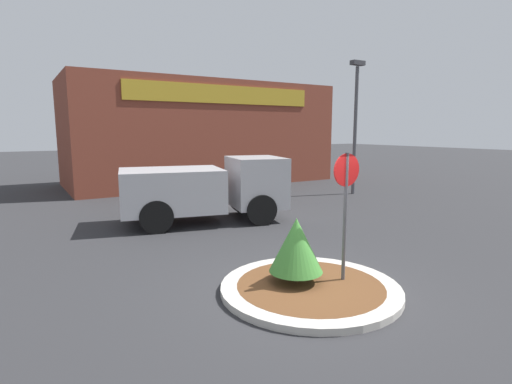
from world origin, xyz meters
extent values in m
plane|color=#2D2D30|center=(0.00, 0.00, 0.00)|extent=(120.00, 120.00, 0.00)
cylinder|color=#BCB7AD|center=(0.00, 0.00, 0.06)|extent=(3.34, 3.34, 0.13)
cylinder|color=brown|center=(0.00, 0.00, 0.07)|extent=(2.74, 2.74, 0.13)
cylinder|color=#4C4C51|center=(0.72, -0.11, 1.29)|extent=(0.07, 0.07, 2.57)
cylinder|color=#B71414|center=(0.72, -0.11, 2.25)|extent=(0.62, 0.03, 0.62)
cylinder|color=brown|center=(-0.13, 0.27, 0.23)|extent=(0.08, 0.08, 0.21)
cone|color=#3D7F33|center=(-0.13, 0.27, 0.85)|extent=(1.01, 1.01, 1.03)
cube|color=#B2B2B7|center=(2.40, 5.87, 1.26)|extent=(2.10, 2.44, 1.64)
cube|color=#B2B2B7|center=(-0.33, 6.51, 1.11)|extent=(3.54, 2.88, 1.33)
cube|color=black|center=(2.97, 5.74, 1.55)|extent=(0.47, 1.85, 0.57)
cylinder|color=black|center=(2.48, 6.90, 0.49)|extent=(1.01, 0.46, 0.98)
cylinder|color=black|center=(2.02, 4.91, 0.49)|extent=(1.01, 0.46, 0.98)
cylinder|color=black|center=(-0.65, 7.64, 0.49)|extent=(1.01, 0.46, 0.98)
cylinder|color=black|center=(-1.12, 5.65, 0.49)|extent=(1.01, 0.46, 0.98)
cube|color=brown|center=(4.81, 15.89, 2.78)|extent=(14.45, 6.00, 5.56)
cube|color=#B28E23|center=(4.81, 12.86, 4.75)|extent=(10.11, 0.08, 0.90)
cylinder|color=#4C4C51|center=(9.11, 8.04, 2.91)|extent=(0.16, 0.16, 5.83)
cube|color=#38383D|center=(9.11, 8.04, 5.98)|extent=(0.70, 0.30, 0.20)
camera|label=1|loc=(-4.55, -5.51, 2.98)|focal=28.00mm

